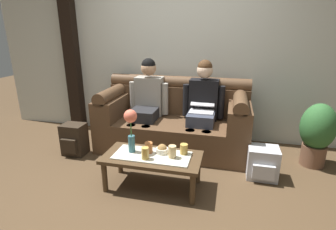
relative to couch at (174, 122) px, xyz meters
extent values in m
plane|color=#4C3823|center=(0.00, -1.17, -0.38)|extent=(14.00, 14.00, 0.00)
cube|color=silver|center=(0.00, 0.53, 1.07)|extent=(6.00, 0.12, 2.90)
cube|color=black|center=(-1.75, 0.41, 1.07)|extent=(0.20, 0.20, 2.90)
cube|color=#513823|center=(0.00, -0.07, -0.17)|extent=(2.00, 0.88, 0.42)
cube|color=#513823|center=(0.00, 0.26, 0.24)|extent=(2.00, 0.22, 0.40)
cylinder|color=#513823|center=(0.00, 0.26, 0.50)|extent=(2.00, 0.18, 0.18)
cube|color=#513823|center=(-0.86, -0.07, 0.18)|extent=(0.28, 0.88, 0.28)
cylinder|color=#513823|center=(-0.86, -0.07, 0.37)|extent=(0.18, 0.88, 0.18)
cube|color=#513823|center=(0.86, -0.07, 0.18)|extent=(0.28, 0.88, 0.28)
cylinder|color=#513823|center=(0.86, -0.07, 0.37)|extent=(0.18, 0.88, 0.18)
cube|color=#232326|center=(-0.38, -0.13, 0.12)|extent=(0.34, 0.40, 0.15)
cylinder|color=#232326|center=(-0.48, -0.39, -0.17)|extent=(0.12, 0.12, 0.42)
cylinder|color=#232326|center=(-0.28, -0.39, -0.17)|extent=(0.12, 0.12, 0.42)
cube|color=gray|center=(-0.38, 0.11, 0.31)|extent=(0.38, 0.22, 0.54)
cylinder|color=gray|center=(-0.62, 0.07, 0.29)|extent=(0.09, 0.09, 0.44)
cylinder|color=gray|center=(-0.15, 0.07, 0.29)|extent=(0.09, 0.09, 0.44)
sphere|color=tan|center=(-0.38, 0.09, 0.71)|extent=(0.21, 0.21, 0.21)
sphere|color=black|center=(-0.38, 0.09, 0.75)|extent=(0.19, 0.19, 0.19)
cube|color=#383D4C|center=(0.38, -0.13, 0.12)|extent=(0.34, 0.40, 0.15)
cylinder|color=#383D4C|center=(0.28, -0.39, -0.17)|extent=(0.12, 0.12, 0.42)
cylinder|color=#383D4C|center=(0.48, -0.39, -0.17)|extent=(0.12, 0.12, 0.42)
cube|color=black|center=(0.38, 0.11, 0.31)|extent=(0.38, 0.22, 0.54)
cylinder|color=black|center=(0.15, 0.07, 0.29)|extent=(0.09, 0.09, 0.44)
cylinder|color=black|center=(0.62, 0.07, 0.29)|extent=(0.09, 0.09, 0.44)
sphere|color=beige|center=(0.38, 0.09, 0.71)|extent=(0.21, 0.21, 0.21)
sphere|color=#472D19|center=(0.38, 0.09, 0.75)|extent=(0.19, 0.19, 0.19)
cube|color=silver|center=(0.38, -0.11, 0.20)|extent=(0.31, 0.22, 0.02)
cube|color=silver|center=(0.38, 0.04, 0.31)|extent=(0.31, 0.20, 0.09)
cube|color=black|center=(0.38, 0.03, 0.30)|extent=(0.27, 0.17, 0.08)
cube|color=#47331E|center=(0.00, -1.04, -0.03)|extent=(1.00, 0.49, 0.04)
cube|color=beige|center=(0.00, -1.04, -0.01)|extent=(0.78, 0.34, 0.01)
cylinder|color=#47331E|center=(-0.45, -1.23, -0.21)|extent=(0.06, 0.06, 0.32)
cylinder|color=#47331E|center=(0.45, -1.23, -0.21)|extent=(0.06, 0.06, 0.32)
cylinder|color=#47331E|center=(-0.45, -0.85, -0.21)|extent=(0.06, 0.06, 0.32)
cylinder|color=#47331E|center=(0.45, -0.85, -0.21)|extent=(0.06, 0.06, 0.32)
cylinder|color=#336672|center=(-0.23, -1.02, 0.09)|extent=(0.07, 0.07, 0.18)
cylinder|color=#3D7538|center=(-0.23, -1.02, 0.26)|extent=(0.01, 0.01, 0.17)
sphere|color=#E0664C|center=(-0.23, -1.02, 0.39)|extent=(0.13, 0.13, 0.13)
cylinder|color=silver|center=(0.09, -0.97, 0.02)|extent=(0.12, 0.12, 0.05)
sphere|color=olive|center=(0.09, -0.97, 0.04)|extent=(0.10, 0.10, 0.10)
cylinder|color=gold|center=(-0.04, -1.14, 0.06)|extent=(0.07, 0.07, 0.12)
cylinder|color=gold|center=(0.31, -0.94, 0.05)|extent=(0.08, 0.08, 0.11)
cylinder|color=#B26633|center=(-0.05, -1.00, 0.05)|extent=(0.08, 0.08, 0.11)
cylinder|color=#DBB77A|center=(0.21, -1.05, 0.06)|extent=(0.08, 0.08, 0.13)
cube|color=#2D2319|center=(-1.23, -0.54, -0.17)|extent=(0.29, 0.23, 0.42)
cube|color=#2D2319|center=(-1.23, -0.68, -0.21)|extent=(0.21, 0.05, 0.19)
cube|color=#B7B7BC|center=(1.13, -0.56, -0.20)|extent=(0.33, 0.27, 0.36)
cube|color=#B7B7BC|center=(1.13, -0.72, -0.23)|extent=(0.23, 0.05, 0.16)
cylinder|color=brown|center=(1.77, -0.11, -0.25)|extent=(0.28, 0.28, 0.26)
ellipsoid|color=#2D602D|center=(1.77, -0.11, 0.12)|extent=(0.40, 0.40, 0.56)
camera|label=1|loc=(0.73, -3.35, 1.22)|focal=28.04mm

